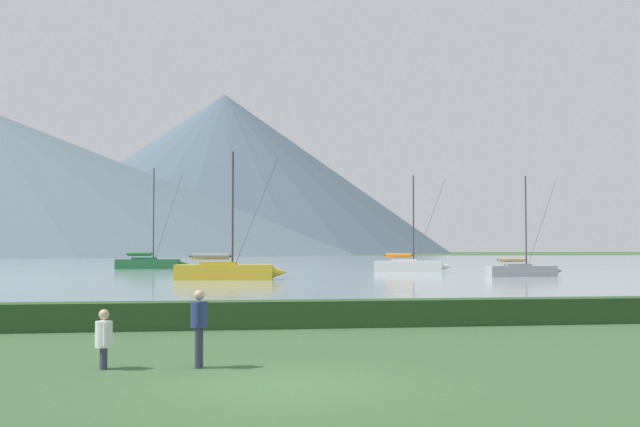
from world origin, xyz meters
The scene contains 10 objects.
ground_plane centered at (0.00, 0.00, 0.00)m, with size 1000.00×1000.00×0.00m, color #385B33.
harbor_water centered at (0.00, 137.00, 0.00)m, with size 320.00×246.00×0.00m, color #8C9EA3.
hedge_line centered at (0.00, 11.00, 0.43)m, with size 80.00×1.20×0.86m, color #284C23.
sailboat_slip_1 centered at (27.81, 55.05, 0.59)m, with size 7.09×2.30×9.10m.
sailboat_slip_2 centered at (1.05, 51.06, 0.74)m, with size 9.12×3.62×10.34m.
sailboat_slip_3 centered at (21.64, 70.95, 0.70)m, with size 8.52×4.33×10.45m.
sailboat_slip_5 centered at (-6.73, 87.29, 0.74)m, with size 8.92×3.70×12.39m.
person_seated_viewer centered at (-3.60, 2.65, 0.69)m, with size 0.36×0.56×1.25m.
person_standing_walker centered at (-1.62, 2.50, 0.97)m, with size 0.36×0.56×1.65m.
distant_hill_central_peak centered at (15.78, 415.19, 41.70)m, with size 235.49×235.49×83.40m, color #4C6070.
Camera 1 is at (-1.83, -15.17, 2.54)m, focal length 46.03 mm.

